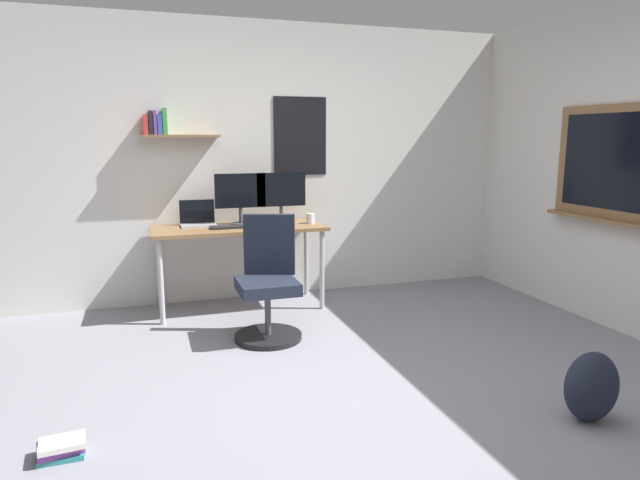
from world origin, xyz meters
name	(u,v)px	position (x,y,z in m)	size (l,w,h in m)	color
ground_plane	(366,402)	(0.00, 0.00, 0.00)	(5.20, 5.20, 0.00)	gray
wall_back	(269,162)	(-0.01, 2.45, 1.30)	(5.00, 0.30, 2.60)	silver
desk	(239,235)	(-0.38, 2.06, 0.68)	(1.52, 0.63, 0.76)	olive
office_chair	(268,286)	(-0.30, 1.25, 0.41)	(0.53, 0.55, 0.95)	black
laptop	(198,220)	(-0.73, 2.21, 0.81)	(0.31, 0.21, 0.23)	#ADAFB5
monitor_primary	(240,195)	(-0.35, 2.16, 1.03)	(0.46, 0.17, 0.46)	#38383D
monitor_secondary	(281,194)	(0.03, 2.16, 1.03)	(0.46, 0.17, 0.46)	#38383D
keyboard	(232,227)	(-0.46, 1.98, 0.77)	(0.37, 0.13, 0.02)	black
computer_mouse	(263,225)	(-0.18, 1.98, 0.77)	(0.10, 0.06, 0.03)	#262628
coffee_mug	(310,218)	(0.28, 2.03, 0.80)	(0.08, 0.08, 0.09)	silver
backpack	(592,387)	(1.09, -0.58, 0.20)	(0.32, 0.22, 0.40)	#1E2333
book_stack_on_floor	(62,448)	(-1.64, -0.07, 0.05)	(0.24, 0.20, 0.09)	teal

